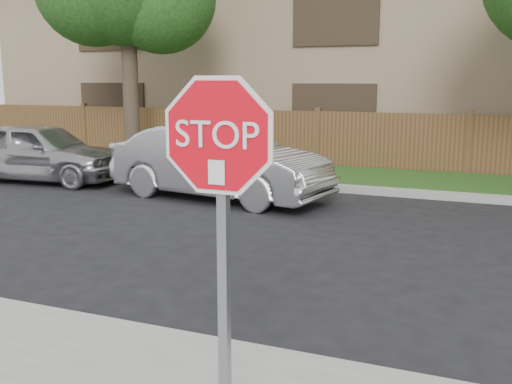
% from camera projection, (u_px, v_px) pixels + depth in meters
% --- Properties ---
extents(ground, '(90.00, 90.00, 0.00)m').
position_uv_depth(ground, '(381.00, 377.00, 5.07)').
color(ground, black).
rests_on(ground, ground).
extents(far_curb, '(70.00, 0.30, 0.15)m').
position_uv_depth(far_curb, '(457.00, 197.00, 12.45)').
color(far_curb, gray).
rests_on(far_curb, ground).
extents(grass_strip, '(70.00, 3.00, 0.12)m').
position_uv_depth(grass_strip, '(462.00, 185.00, 13.95)').
color(grass_strip, '#1E4714').
rests_on(grass_strip, ground).
extents(fence, '(70.00, 0.12, 1.60)m').
position_uv_depth(fence, '(468.00, 146.00, 15.26)').
color(fence, '#4E331B').
rests_on(fence, ground).
extents(apartment_building, '(35.20, 9.20, 7.20)m').
position_uv_depth(apartment_building, '(484.00, 47.00, 19.84)').
color(apartment_building, '#9A7F60').
rests_on(apartment_building, ground).
extents(stop_sign, '(1.01, 0.13, 2.55)m').
position_uv_depth(stop_sign, '(220.00, 188.00, 3.67)').
color(stop_sign, gray).
rests_on(stop_sign, sidewalk_near).
extents(sedan_far_left, '(4.43, 2.08, 1.47)m').
position_uv_depth(sedan_far_left, '(41.00, 152.00, 14.60)').
color(sedan_far_left, '#A3A4A8').
rests_on(sedan_far_left, ground).
extents(sedan_left, '(4.96, 2.40, 1.57)m').
position_uv_depth(sedan_left, '(219.00, 162.00, 12.46)').
color(sedan_left, '#B6B6BB').
rests_on(sedan_left, ground).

